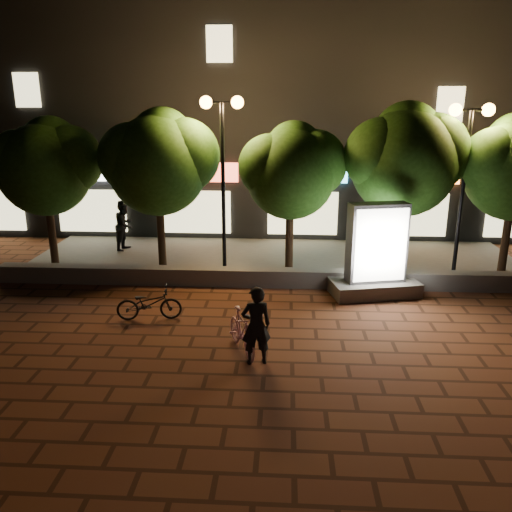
# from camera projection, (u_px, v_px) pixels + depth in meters

# --- Properties ---
(ground) EXTENTS (80.00, 80.00, 0.00)m
(ground) POSITION_uv_depth(u_px,v_px,m) (266.00, 349.00, 11.07)
(ground) COLOR #522C19
(ground) RESTS_ON ground
(retaining_wall) EXTENTS (16.00, 0.45, 0.50)m
(retaining_wall) POSITION_uv_depth(u_px,v_px,m) (272.00, 278.00, 14.82)
(retaining_wall) COLOR #615E5A
(retaining_wall) RESTS_ON ground
(sidewalk) EXTENTS (16.00, 5.00, 0.08)m
(sidewalk) POSITION_uv_depth(u_px,v_px,m) (274.00, 259.00, 17.27)
(sidewalk) COLOR #615E5A
(sidewalk) RESTS_ON ground
(building_block) EXTENTS (28.00, 8.12, 11.30)m
(building_block) POSITION_uv_depth(u_px,v_px,m) (279.00, 104.00, 22.06)
(building_block) COLOR black
(building_block) RESTS_ON ground
(tree_far_left) EXTENTS (3.36, 2.80, 4.63)m
(tree_far_left) POSITION_uv_depth(u_px,v_px,m) (46.00, 163.00, 15.73)
(tree_far_left) COLOR #312013
(tree_far_left) RESTS_ON sidewalk
(tree_left) EXTENTS (3.60, 3.00, 4.89)m
(tree_left) POSITION_uv_depth(u_px,v_px,m) (159.00, 159.00, 15.50)
(tree_left) COLOR #312013
(tree_left) RESTS_ON sidewalk
(tree_mid) EXTENTS (3.24, 2.70, 4.50)m
(tree_mid) POSITION_uv_depth(u_px,v_px,m) (292.00, 168.00, 15.34)
(tree_mid) COLOR #312013
(tree_mid) RESTS_ON sidewalk
(tree_right) EXTENTS (3.72, 3.10, 5.07)m
(tree_right) POSITION_uv_depth(u_px,v_px,m) (406.00, 156.00, 15.05)
(tree_right) COLOR #312013
(tree_right) RESTS_ON sidewalk
(street_lamp_left) EXTENTS (1.26, 0.36, 5.18)m
(street_lamp_left) POSITION_uv_depth(u_px,v_px,m) (222.00, 140.00, 14.97)
(street_lamp_left) COLOR black
(street_lamp_left) RESTS_ON sidewalk
(street_lamp_right) EXTENTS (1.26, 0.36, 4.98)m
(street_lamp_right) POSITION_uv_depth(u_px,v_px,m) (468.00, 146.00, 14.61)
(street_lamp_right) COLOR black
(street_lamp_right) RESTS_ON sidewalk
(ad_kiosk) EXTENTS (2.55, 1.67, 2.55)m
(ad_kiosk) POSITION_uv_depth(u_px,v_px,m) (376.00, 258.00, 13.96)
(ad_kiosk) COLOR #615E5A
(ad_kiosk) RESTS_ON ground
(scooter_pink) EXTENTS (1.02, 1.60, 0.93)m
(scooter_pink) POSITION_uv_depth(u_px,v_px,m) (242.00, 332.00, 10.83)
(scooter_pink) COLOR pink
(scooter_pink) RESTS_ON ground
(rider) EXTENTS (0.68, 0.53, 1.65)m
(rider) POSITION_uv_depth(u_px,v_px,m) (256.00, 326.00, 10.26)
(rider) COLOR black
(rider) RESTS_ON ground
(scooter_parked) EXTENTS (1.63, 0.77, 0.82)m
(scooter_parked) POSITION_uv_depth(u_px,v_px,m) (149.00, 304.00, 12.48)
(scooter_parked) COLOR black
(scooter_parked) RESTS_ON ground
(pedestrian) EXTENTS (0.80, 0.95, 1.76)m
(pedestrian) POSITION_uv_depth(u_px,v_px,m) (125.00, 225.00, 18.02)
(pedestrian) COLOR black
(pedestrian) RESTS_ON sidewalk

